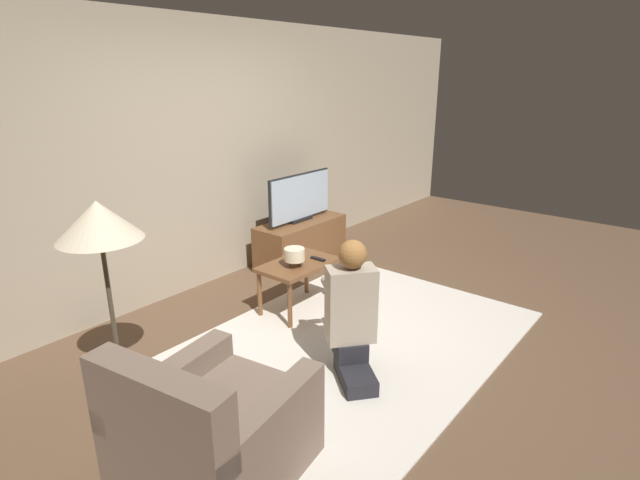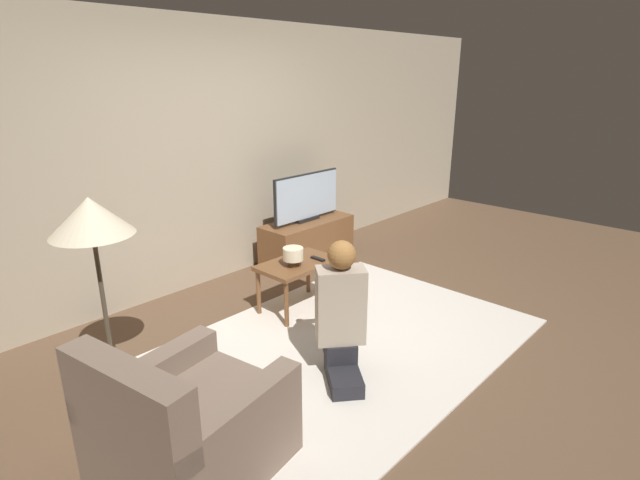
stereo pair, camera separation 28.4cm
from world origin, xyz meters
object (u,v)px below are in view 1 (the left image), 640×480
floor_lamp (99,228)px  person_kneeling (351,308)px  armchair (214,436)px  table_lamp (294,256)px  coffee_table (298,269)px  tv (300,197)px

floor_lamp → person_kneeling: bearing=-41.4°
armchair → person_kneeling: 1.30m
floor_lamp → table_lamp: 1.74m
coffee_table → person_kneeling: (-0.52, -0.96, 0.11)m
tv → coffee_table: (-0.91, -0.77, -0.37)m
coffee_table → person_kneeling: person_kneeling is taller
coffee_table → person_kneeling: 1.10m
floor_lamp → table_lamp: size_ratio=7.56×
floor_lamp → armchair: 1.42m
coffee_table → floor_lamp: (-1.71, 0.09, 0.78)m
coffee_table → table_lamp: size_ratio=3.98×
coffee_table → floor_lamp: 1.89m
table_lamp → coffee_table: bearing=22.2°
armchair → person_kneeling: size_ratio=1.00×
tv → coffee_table: tv is taller
floor_lamp → tv: bearing=14.6°
armchair → table_lamp: bearing=-69.9°
coffee_table → armchair: armchair is taller
floor_lamp → table_lamp: floor_lamp is taller
tv → armchair: 3.28m
tv → coffee_table: bearing=-139.6°
tv → person_kneeling: bearing=-129.5°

